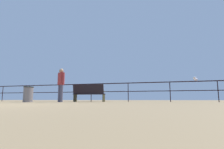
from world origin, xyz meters
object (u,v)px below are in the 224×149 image
(bench_near_left, at_px, (89,92))
(person_by_bench, at_px, (61,83))
(seagull_on_rail, at_px, (195,79))
(trash_bin, at_px, (28,94))

(bench_near_left, xyz_separation_m, person_by_bench, (-1.02, -1.24, 0.46))
(seagull_on_rail, bearing_deg, trash_bin, -160.65)
(bench_near_left, relative_size, person_by_bench, 1.06)
(person_by_bench, height_order, trash_bin, person_by_bench)
(bench_near_left, bearing_deg, trash_bin, -139.35)
(bench_near_left, height_order, seagull_on_rail, seagull_on_rail)
(bench_near_left, height_order, trash_bin, bench_near_left)
(person_by_bench, relative_size, trash_bin, 2.29)
(person_by_bench, bearing_deg, trash_bin, -149.84)
(trash_bin, bearing_deg, person_by_bench, 30.16)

